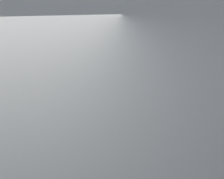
{
  "coord_description": "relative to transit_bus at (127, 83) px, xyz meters",
  "views": [
    {
      "loc": [
        1.32,
        -0.73,
        2.01
      ],
      "look_at": [
        0.48,
        9.93,
        1.4
      ],
      "focal_mm": 37.79,
      "sensor_mm": 36.0,
      "label": 1
    }
  ],
  "objects": [
    {
      "name": "car_blue_hatchback",
      "position": [
        -4.0,
        8.7,
        -0.95
      ],
      "size": [
        1.92,
        4.78,
        1.62
      ],
      "color": "#4C6BB7",
      "rests_on": "ground"
    },
    {
      "name": "car_red_coupe",
      "position": [
        1.6,
        10.23,
        -0.95
      ],
      "size": [
        1.82,
        4.64,
        1.62
      ],
      "color": "red",
      "rests_on": "ground"
    },
    {
      "name": "sidewalk_right",
      "position": [
        4.5,
        28.07,
        -1.7
      ],
      "size": [
        2.4,
        110.0,
        0.15
      ],
      "primitive_type": "cube",
      "color": "gray",
      "rests_on": "ground"
    },
    {
      "name": "box_truck",
      "position": [
        1.6,
        21.76,
        -0.11
      ],
      "size": [
        2.3,
        7.5,
        3.05
      ],
      "color": "#A51919",
      "rests_on": "ground"
    },
    {
      "name": "transit_bus",
      "position": [
        0.0,
        0.0,
        0.0
      ],
      "size": [
        2.78,
        11.53,
        3.05
      ],
      "color": "silver",
      "rests_on": "ground"
    },
    {
      "name": "building_left_far",
      "position": [
        -13.1,
        45.4,
        10.55
      ],
      "size": [
        9.13,
        22.27,
        24.68
      ],
      "color": "gray",
      "rests_on": "ground"
    },
    {
      "name": "sidewalk_left",
      "position": [
        -6.9,
        28.07,
        -1.7
      ],
      "size": [
        2.4,
        110.0,
        0.15
      ],
      "primitive_type": "cube",
      "color": "#9E9991",
      "rests_on": "ground"
    },
    {
      "name": "building_right_far",
      "position": [
        10.7,
        38.62,
        12.21
      ],
      "size": [
        10.88,
        20.33,
        28.0
      ],
      "color": "slate",
      "rests_on": "ground"
    },
    {
      "name": "ground_plane",
      "position": [
        -1.2,
        28.07,
        -1.78
      ],
      "size": [
        120.0,
        120.0,
        0.0
      ],
      "primitive_type": "plane",
      "color": "black"
    },
    {
      "name": "car_black_suv",
      "position": [
        0.0,
        32.57,
        -0.95
      ],
      "size": [
        1.95,
        4.14,
        1.62
      ],
      "color": "black",
      "rests_on": "ground"
    },
    {
      "name": "car_yellow_taxi",
      "position": [
        -2.4,
        19.02,
        -0.96
      ],
      "size": [
        1.77,
        4.36,
        1.62
      ],
      "color": "yellow",
      "rests_on": "ground"
    }
  ]
}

